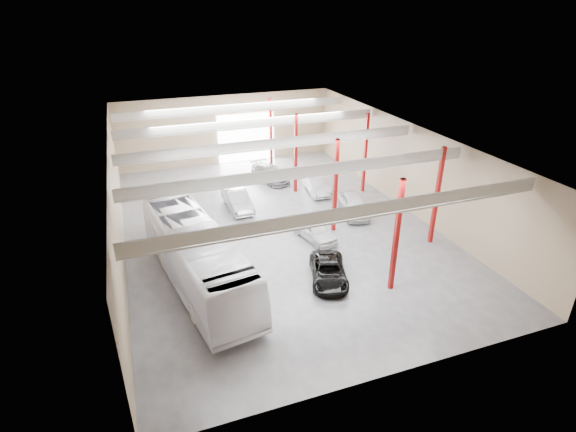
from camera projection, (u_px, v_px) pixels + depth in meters
depot_shell at (276, 162)px, 32.43m from camera, size 22.12×32.12×7.06m
coach_bus at (196, 255)px, 26.61m from camera, size 5.22×13.89×3.78m
black_sedan at (329, 272)px, 27.30m from camera, size 3.44×4.98×1.26m
car_row_a at (314, 230)px, 32.07m from camera, size 2.46×4.32×1.38m
car_row_b at (237, 200)px, 36.69m from camera, size 1.82×4.77×1.55m
car_row_c at (270, 173)px, 42.50m from camera, size 3.08×5.24×1.43m
car_right_near at (316, 184)px, 39.92m from camera, size 2.02×4.56×1.46m
car_right_far at (354, 205)px, 35.79m from camera, size 2.92×4.97×1.59m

